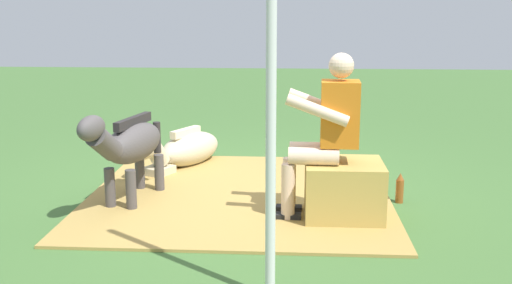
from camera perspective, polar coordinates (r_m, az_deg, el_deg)
The scene contains 8 objects.
ground_plane at distance 5.64m, azimuth -1.98°, elevation -4.87°, with size 24.00×24.00×0.00m, color #426B33.
hay_patch at distance 5.58m, azimuth -1.55°, elevation -4.92°, with size 2.72×2.75×0.02m, color #AD8C47.
hay_bale at distance 4.95m, azimuth 8.35°, elevation -4.60°, with size 0.63×0.56×0.48m, color tan.
person_seated at distance 4.82m, azimuth 6.59°, elevation 1.25°, with size 0.67×0.43×1.36m.
pony_standing at distance 5.32m, azimuth -11.98°, elevation -0.25°, with size 0.51×1.33×0.89m.
pony_lying at distance 6.56m, azimuth -6.79°, elevation -0.73°, with size 0.87×1.31×0.42m.
soda_bottle at distance 5.48m, azimuth 13.53°, elevation -4.32°, with size 0.07×0.07×0.27m.
tent_pole_left at distance 3.33m, azimuth 1.44°, elevation 4.41°, with size 0.06×0.06×2.44m, color silver.
Camera 1 is at (-0.53, 5.35, 1.69)m, focal length 42.01 mm.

